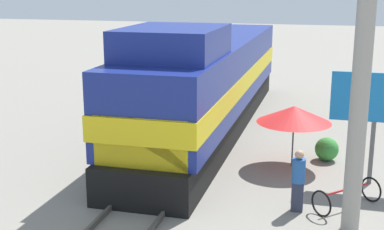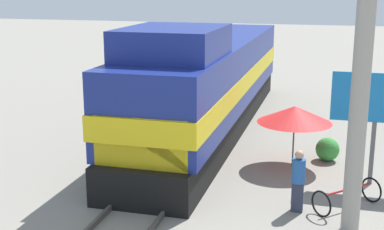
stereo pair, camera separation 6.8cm
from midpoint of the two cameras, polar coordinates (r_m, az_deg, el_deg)
name	(u,v)px [view 1 (the left image)]	position (r m, az deg, el deg)	size (l,w,h in m)	color
ground_plane	(169,176)	(16.35, -2.63, -6.56)	(120.00, 120.00, 0.00)	gray
rail_near	(146,172)	(16.54, -5.02, -6.07)	(0.08, 39.39, 0.15)	#4C4742
rail_far	(191,176)	(16.14, -0.18, -6.55)	(0.08, 39.39, 0.15)	#4C4742
locomotive	(208,84)	(20.62, 1.57, 3.36)	(3.03, 16.73, 4.45)	black
utility_pole	(367,2)	(12.29, 18.03, 11.36)	(1.80, 0.42, 10.54)	#9E998E
vendor_umbrella	(294,114)	(17.05, 10.72, 0.08)	(2.35, 2.35, 1.97)	#4C4C4C
billboard_sign	(376,102)	(15.98, 18.89, 1.27)	(2.50, 0.12, 3.28)	#595959
shrub_cluster	(327,149)	(18.18, 14.07, -3.54)	(0.78, 0.78, 0.78)	#388C38
person_bystander	(298,179)	(13.94, 11.13, -6.67)	(0.34, 0.34, 1.64)	#2D3347
bicycle	(347,196)	(14.57, 16.08, -8.29)	(1.79, 1.82, 0.69)	black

